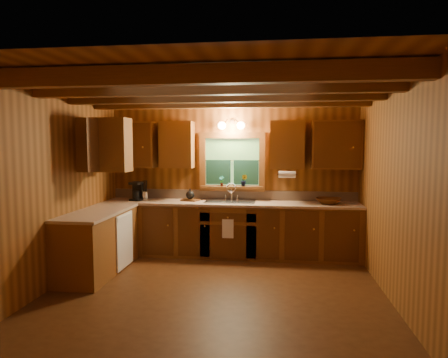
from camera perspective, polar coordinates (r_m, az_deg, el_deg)
room at (r=4.94m, az=-1.20°, el=-1.39°), size 4.20×4.20×4.20m
ceiling_beams at (r=4.95m, az=-1.23°, el=12.44°), size 4.20×2.54×0.18m
base_cabinets at (r=6.42m, az=-3.85°, el=-7.78°), size 4.20×2.22×0.86m
countertop at (r=6.34m, az=-3.74°, el=-3.80°), size 4.20×2.24×0.04m
backsplash at (r=6.83m, az=1.18°, el=-2.30°), size 4.20×0.02×0.16m
dishwasher_panel at (r=6.12m, az=-14.08°, el=-8.55°), size 0.02×0.60×0.80m
upper_cabinets at (r=6.41m, az=-4.31°, el=4.91°), size 4.19×1.77×0.78m
window at (r=6.77m, az=1.17°, el=2.30°), size 1.12×0.08×1.00m
window_sill at (r=6.75m, az=1.12°, el=-1.19°), size 1.06×0.14×0.04m
wall_sconce at (r=6.65m, az=1.06°, el=7.73°), size 0.45×0.21×0.17m
paper_towel_roll at (r=6.40m, az=9.05°, el=0.65°), size 0.27×0.11×0.11m
dish_towel at (r=6.30m, az=0.55°, el=-7.16°), size 0.18×0.01×0.30m
sink at (r=6.57m, az=0.91°, el=-3.68°), size 0.82×0.48×0.43m
coffee_maker at (r=6.90m, az=-12.36°, el=-1.71°), size 0.18×0.23×0.32m
utensil_crock at (r=6.92m, az=-11.33°, el=-2.28°), size 0.12×0.12×0.34m
cutting_board at (r=6.72m, az=-4.89°, el=-3.02°), size 0.32×0.27×0.02m
teakettle at (r=6.71m, az=-4.90°, el=-2.30°), size 0.14×0.14×0.18m
wicker_basket at (r=6.54m, az=14.78°, el=-3.08°), size 0.46×0.46×0.10m
potted_plant_left at (r=6.74m, az=-0.35°, el=-0.29°), size 0.11×0.09×0.17m
potted_plant_right at (r=6.71m, az=2.88°, el=-0.20°), size 0.13×0.11×0.20m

